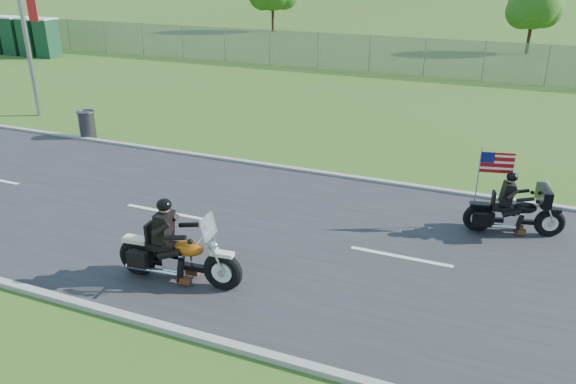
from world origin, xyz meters
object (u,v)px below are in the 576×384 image
at_px(porta_toilet_c, 14,36).
at_px(trash_can, 87,125).
at_px(motorcycle_lead, 177,257).
at_px(porta_toilet_b, 30,38).
at_px(motorcycle_follow, 514,214).
at_px(porta_toilet_a, 47,39).

bearing_deg(porta_toilet_c, trash_can, -37.17).
bearing_deg(porta_toilet_c, motorcycle_lead, -38.23).
bearing_deg(porta_toilet_c, porta_toilet_b, 0.00).
relative_size(porta_toilet_b, motorcycle_follow, 1.02).
relative_size(porta_toilet_c, motorcycle_follow, 1.02).
xyz_separation_m(motorcycle_lead, motorcycle_follow, (6.06, 4.74, -0.04)).
relative_size(porta_toilet_a, porta_toilet_b, 1.00).
xyz_separation_m(porta_toilet_b, motorcycle_follow, (29.54, -14.87, -0.62)).
xyz_separation_m(porta_toilet_a, porta_toilet_c, (-2.80, 0.00, 0.00)).
bearing_deg(trash_can, porta_toilet_c, 142.83).
bearing_deg(porta_toilet_b, trash_can, -39.61).
bearing_deg(trash_can, motorcycle_follow, -8.74).
distance_m(motorcycle_lead, trash_can, 10.70).
relative_size(porta_toilet_a, porta_toilet_c, 1.00).
distance_m(motorcycle_lead, motorcycle_follow, 7.69).
height_order(motorcycle_follow, trash_can, motorcycle_follow).
xyz_separation_m(porta_toilet_b, trash_can, (15.33, -12.68, -0.67)).
bearing_deg(porta_toilet_b, porta_toilet_a, 0.00).
bearing_deg(porta_toilet_a, porta_toilet_b, 180.00).
height_order(porta_toilet_a, motorcycle_lead, porta_toilet_a).
bearing_deg(trash_can, porta_toilet_b, 140.39).
relative_size(porta_toilet_c, motorcycle_lead, 0.86).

